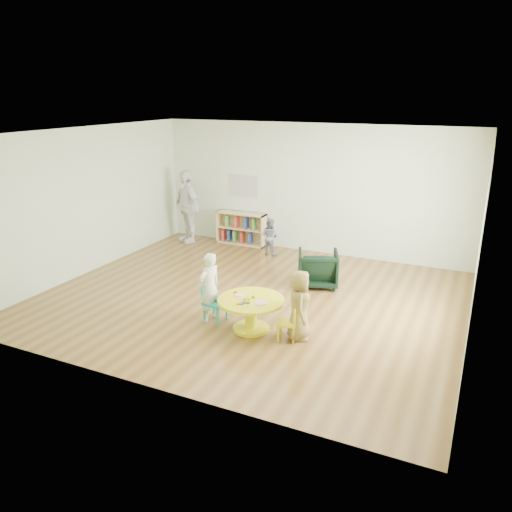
{
  "coord_description": "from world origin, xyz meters",
  "views": [
    {
      "loc": [
        3.48,
        -7.22,
        3.43
      ],
      "look_at": [
        0.24,
        -0.3,
        0.89
      ],
      "focal_mm": 35.0,
      "sensor_mm": 36.0,
      "label": 1
    }
  ],
  "objects_px": {
    "kid_chair_right": "(290,322)",
    "child_left": "(210,287)",
    "kid_chair_left": "(213,301)",
    "adult_caretaker": "(187,207)",
    "child_right": "(299,305)",
    "armchair": "(318,268)",
    "bookshelf": "(241,228)",
    "toddler": "(270,236)",
    "activity_table": "(251,309)"
  },
  "relations": [
    {
      "from": "kid_chair_right",
      "to": "adult_caretaker",
      "type": "height_order",
      "value": "adult_caretaker"
    },
    {
      "from": "kid_chair_right",
      "to": "adult_caretaker",
      "type": "xyz_separation_m",
      "value": [
        -4.0,
        3.59,
        0.58
      ]
    },
    {
      "from": "kid_chair_left",
      "to": "child_left",
      "type": "height_order",
      "value": "child_left"
    },
    {
      "from": "kid_chair_left",
      "to": "adult_caretaker",
      "type": "height_order",
      "value": "adult_caretaker"
    },
    {
      "from": "child_left",
      "to": "adult_caretaker",
      "type": "distance_m",
      "value": 4.4
    },
    {
      "from": "bookshelf",
      "to": "adult_caretaker",
      "type": "relative_size",
      "value": 0.7
    },
    {
      "from": "activity_table",
      "to": "adult_caretaker",
      "type": "height_order",
      "value": "adult_caretaker"
    },
    {
      "from": "kid_chair_right",
      "to": "armchair",
      "type": "distance_m",
      "value": 2.21
    },
    {
      "from": "activity_table",
      "to": "child_right",
      "type": "distance_m",
      "value": 0.77
    },
    {
      "from": "adult_caretaker",
      "to": "activity_table",
      "type": "bearing_deg",
      "value": -17.09
    },
    {
      "from": "toddler",
      "to": "child_right",
      "type": "bearing_deg",
      "value": 130.58
    },
    {
      "from": "activity_table",
      "to": "child_right",
      "type": "height_order",
      "value": "child_right"
    },
    {
      "from": "bookshelf",
      "to": "adult_caretaker",
      "type": "bearing_deg",
      "value": -162.11
    },
    {
      "from": "child_left",
      "to": "child_right",
      "type": "height_order",
      "value": "child_left"
    },
    {
      "from": "activity_table",
      "to": "child_right",
      "type": "bearing_deg",
      "value": 3.22
    },
    {
      "from": "armchair",
      "to": "kid_chair_right",
      "type": "bearing_deg",
      "value": 77.54
    },
    {
      "from": "bookshelf",
      "to": "child_left",
      "type": "height_order",
      "value": "child_left"
    },
    {
      "from": "bookshelf",
      "to": "toddler",
      "type": "height_order",
      "value": "toddler"
    },
    {
      "from": "bookshelf",
      "to": "armchair",
      "type": "height_order",
      "value": "bookshelf"
    },
    {
      "from": "activity_table",
      "to": "child_left",
      "type": "distance_m",
      "value": 0.76
    },
    {
      "from": "bookshelf",
      "to": "toddler",
      "type": "distance_m",
      "value": 1.06
    },
    {
      "from": "kid_chair_right",
      "to": "toddler",
      "type": "xyz_separation_m",
      "value": [
        -1.84,
        3.5,
        0.14
      ]
    },
    {
      "from": "activity_table",
      "to": "adult_caretaker",
      "type": "relative_size",
      "value": 0.58
    },
    {
      "from": "kid_chair_right",
      "to": "toddler",
      "type": "relative_size",
      "value": 0.62
    },
    {
      "from": "bookshelf",
      "to": "child_left",
      "type": "xyz_separation_m",
      "value": [
        1.42,
        -3.91,
        0.18
      ]
    },
    {
      "from": "bookshelf",
      "to": "toddler",
      "type": "xyz_separation_m",
      "value": [
        0.94,
        -0.49,
        0.05
      ]
    },
    {
      "from": "kid_chair_left",
      "to": "armchair",
      "type": "distance_m",
      "value": 2.32
    },
    {
      "from": "kid_chair_right",
      "to": "bookshelf",
      "type": "height_order",
      "value": "bookshelf"
    },
    {
      "from": "kid_chair_right",
      "to": "child_left",
      "type": "distance_m",
      "value": 1.39
    },
    {
      "from": "toddler",
      "to": "adult_caretaker",
      "type": "distance_m",
      "value": 2.21
    },
    {
      "from": "activity_table",
      "to": "bookshelf",
      "type": "height_order",
      "value": "bookshelf"
    },
    {
      "from": "child_left",
      "to": "adult_caretaker",
      "type": "height_order",
      "value": "adult_caretaker"
    },
    {
      "from": "toddler",
      "to": "child_left",
      "type": "bearing_deg",
      "value": 108.85
    },
    {
      "from": "kid_chair_right",
      "to": "child_left",
      "type": "xyz_separation_m",
      "value": [
        -1.36,
        0.08,
        0.27
      ]
    },
    {
      "from": "toddler",
      "to": "adult_caretaker",
      "type": "relative_size",
      "value": 0.48
    },
    {
      "from": "armchair",
      "to": "toddler",
      "type": "distance_m",
      "value": 2.02
    },
    {
      "from": "bookshelf",
      "to": "child_left",
      "type": "distance_m",
      "value": 4.16
    },
    {
      "from": "armchair",
      "to": "adult_caretaker",
      "type": "xyz_separation_m",
      "value": [
        -3.69,
        1.4,
        0.52
      ]
    },
    {
      "from": "activity_table",
      "to": "bookshelf",
      "type": "xyz_separation_m",
      "value": [
        -2.14,
        3.95,
        0.02
      ]
    },
    {
      "from": "child_left",
      "to": "toddler",
      "type": "height_order",
      "value": "child_left"
    },
    {
      "from": "child_right",
      "to": "toddler",
      "type": "bearing_deg",
      "value": 6.35
    },
    {
      "from": "activity_table",
      "to": "toddler",
      "type": "bearing_deg",
      "value": 109.19
    },
    {
      "from": "bookshelf",
      "to": "kid_chair_right",
      "type": "bearing_deg",
      "value": -55.1
    },
    {
      "from": "kid_chair_left",
      "to": "toddler",
      "type": "height_order",
      "value": "toddler"
    },
    {
      "from": "activity_table",
      "to": "bookshelf",
      "type": "bearing_deg",
      "value": 118.51
    },
    {
      "from": "child_left",
      "to": "child_right",
      "type": "bearing_deg",
      "value": 108.55
    },
    {
      "from": "armchair",
      "to": "activity_table",
      "type": "bearing_deg",
      "value": 60.85
    },
    {
      "from": "bookshelf",
      "to": "adult_caretaker",
      "type": "distance_m",
      "value": 1.37
    },
    {
      "from": "adult_caretaker",
      "to": "child_right",
      "type": "bearing_deg",
      "value": -11.05
    },
    {
      "from": "kid_chair_right",
      "to": "toddler",
      "type": "bearing_deg",
      "value": 14.87
    }
  ]
}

